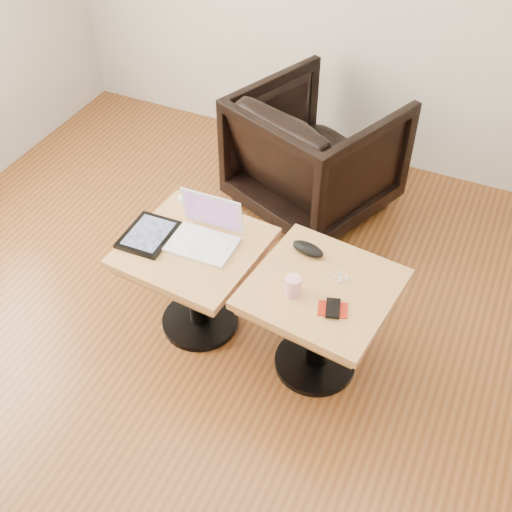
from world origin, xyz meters
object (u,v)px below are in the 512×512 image
at_px(striped_cup, 293,286).
at_px(armchair, 316,153).
at_px(side_table_right, 320,307).
at_px(side_table_left, 196,266).
at_px(laptop, 205,233).

bearing_deg(striped_cup, armchair, 105.96).
xyz_separation_m(side_table_right, striped_cup, (-0.10, -0.09, 0.18)).
xyz_separation_m(side_table_left, laptop, (0.04, 0.05, 0.18)).
bearing_deg(side_table_right, armchair, 118.70).
xyz_separation_m(side_table_left, side_table_right, (0.62, -0.00, 0.00)).
bearing_deg(side_table_right, striped_cup, -129.32).
bearing_deg(armchair, striped_cup, 128.04).
bearing_deg(side_table_left, armchair, 86.48).
distance_m(laptop, armchair, 1.12).
bearing_deg(striped_cup, side_table_left, 169.58).
distance_m(side_table_left, armchair, 1.15).
bearing_deg(laptop, armchair, 81.73).
xyz_separation_m(striped_cup, armchair, (-0.35, 1.24, -0.21)).
height_order(side_table_right, laptop, laptop).
relative_size(side_table_right, laptop, 2.17).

